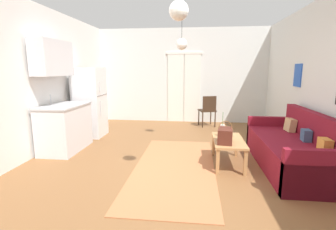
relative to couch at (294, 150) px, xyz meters
The scene contains 13 objects.
ground_plane 2.10m from the couch, 166.92° to the right, with size 5.53×8.37×0.10m, color brown.
wall_back 4.15m from the couch, 120.20° to the left, with size 5.13×0.13×2.75m.
wall_left 4.69m from the couch, behind, with size 0.12×7.97×2.75m.
area_rug 1.95m from the couch, behind, with size 1.27×2.92×0.01m, color #B26B42.
couch is the anchor object (origin of this frame).
coffee_table 1.04m from the couch, behind, with size 0.49×0.95×0.43m.
bamboo_vase 1.17m from the couch, behind, with size 0.08×0.08×0.43m.
handbag 1.17m from the couch, behind, with size 0.26×0.36×0.36m.
refrigerator 4.38m from the couch, 159.60° to the left, with size 0.64×0.65×1.61m.
kitchen_counter 4.21m from the couch, behind, with size 0.65×1.12×2.11m.
accent_chair 3.08m from the couch, 114.12° to the left, with size 0.52×0.51×0.86m.
pendant_lamp_near 2.84m from the couch, 150.84° to the right, with size 0.23×0.23×0.63m.
pendant_lamp_far 2.83m from the couch, 149.53° to the left, with size 0.23×0.23×0.80m.
Camera 1 is at (0.42, -3.54, 1.57)m, focal length 26.41 mm.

